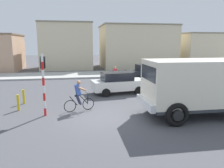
{
  "coord_description": "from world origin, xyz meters",
  "views": [
    {
      "loc": [
        -1.31,
        -10.72,
        3.72
      ],
      "look_at": [
        1.03,
        2.5,
        1.2
      ],
      "focal_mm": 35.08,
      "sensor_mm": 36.0,
      "label": 1
    }
  ],
  "objects_px": {
    "car_red_near": "(118,83)",
    "car_white_mid": "(147,72)",
    "truck_foreground": "(197,84)",
    "bollard_near": "(18,103)",
    "cyclist": "(79,96)",
    "pedestrian_near_kerb": "(115,75)",
    "bollard_far": "(24,97)",
    "traffic_light_pole": "(43,76)"
  },
  "relations": [
    {
      "from": "traffic_light_pole",
      "to": "bollard_near",
      "type": "distance_m",
      "value": 2.51
    },
    {
      "from": "truck_foreground",
      "to": "bollard_far",
      "type": "distance_m",
      "value": 10.11
    },
    {
      "from": "bollard_near",
      "to": "bollard_far",
      "type": "distance_m",
      "value": 1.4
    },
    {
      "from": "pedestrian_near_kerb",
      "to": "bollard_near",
      "type": "relative_size",
      "value": 1.8
    },
    {
      "from": "pedestrian_near_kerb",
      "to": "bollard_far",
      "type": "height_order",
      "value": "pedestrian_near_kerb"
    },
    {
      "from": "car_red_near",
      "to": "bollard_near",
      "type": "relative_size",
      "value": 4.65
    },
    {
      "from": "car_red_near",
      "to": "car_white_mid",
      "type": "distance_m",
      "value": 6.82
    },
    {
      "from": "pedestrian_near_kerb",
      "to": "truck_foreground",
      "type": "bearing_deg",
      "value": -76.25
    },
    {
      "from": "car_white_mid",
      "to": "pedestrian_near_kerb",
      "type": "relative_size",
      "value": 2.58
    },
    {
      "from": "cyclist",
      "to": "pedestrian_near_kerb",
      "type": "xyz_separation_m",
      "value": [
        3.52,
        7.82,
        -0.02
      ]
    },
    {
      "from": "bollard_far",
      "to": "traffic_light_pole",
      "type": "bearing_deg",
      "value": -57.7
    },
    {
      "from": "cyclist",
      "to": "traffic_light_pole",
      "type": "relative_size",
      "value": 0.54
    },
    {
      "from": "bollard_near",
      "to": "bollard_far",
      "type": "relative_size",
      "value": 1.0
    },
    {
      "from": "truck_foreground",
      "to": "pedestrian_near_kerb",
      "type": "relative_size",
      "value": 3.38
    },
    {
      "from": "truck_foreground",
      "to": "bollard_near",
      "type": "distance_m",
      "value": 9.65
    },
    {
      "from": "traffic_light_pole",
      "to": "car_white_mid",
      "type": "relative_size",
      "value": 0.77
    },
    {
      "from": "truck_foreground",
      "to": "traffic_light_pole",
      "type": "height_order",
      "value": "traffic_light_pole"
    },
    {
      "from": "car_red_near",
      "to": "bollard_near",
      "type": "distance_m",
      "value": 7.15
    },
    {
      "from": "car_white_mid",
      "to": "bollard_near",
      "type": "bearing_deg",
      "value": -140.24
    },
    {
      "from": "truck_foreground",
      "to": "bollard_near",
      "type": "bearing_deg",
      "value": 164.56
    },
    {
      "from": "truck_foreground",
      "to": "cyclist",
      "type": "bearing_deg",
      "value": 162.46
    },
    {
      "from": "car_white_mid",
      "to": "bollard_far",
      "type": "xyz_separation_m",
      "value": [
        -10.45,
        -7.29,
        -0.37
      ]
    },
    {
      "from": "traffic_light_pole",
      "to": "car_red_near",
      "type": "xyz_separation_m",
      "value": [
        4.8,
        4.31,
        -1.25
      ]
    },
    {
      "from": "truck_foreground",
      "to": "cyclist",
      "type": "relative_size",
      "value": 3.18
    },
    {
      "from": "car_red_near",
      "to": "bollard_far",
      "type": "height_order",
      "value": "car_red_near"
    },
    {
      "from": "cyclist",
      "to": "bollard_far",
      "type": "bearing_deg",
      "value": 148.01
    },
    {
      "from": "car_red_near",
      "to": "bollard_far",
      "type": "xyz_separation_m",
      "value": [
        -6.37,
        -1.82,
        -0.37
      ]
    },
    {
      "from": "car_white_mid",
      "to": "bollard_far",
      "type": "bearing_deg",
      "value": -145.08
    },
    {
      "from": "truck_foreground",
      "to": "car_red_near",
      "type": "distance_m",
      "value": 6.49
    },
    {
      "from": "pedestrian_near_kerb",
      "to": "cyclist",
      "type": "bearing_deg",
      "value": -114.2
    },
    {
      "from": "car_white_mid",
      "to": "bollard_near",
      "type": "relative_size",
      "value": 4.65
    },
    {
      "from": "car_white_mid",
      "to": "bollard_near",
      "type": "height_order",
      "value": "car_white_mid"
    },
    {
      "from": "traffic_light_pole",
      "to": "car_white_mid",
      "type": "xyz_separation_m",
      "value": [
        8.87,
        9.79,
        -1.25
      ]
    },
    {
      "from": "car_red_near",
      "to": "car_white_mid",
      "type": "xyz_separation_m",
      "value": [
        4.07,
        5.47,
        0.0
      ]
    },
    {
      "from": "car_red_near",
      "to": "cyclist",
      "type": "bearing_deg",
      "value": -127.78
    },
    {
      "from": "truck_foreground",
      "to": "cyclist",
      "type": "xyz_separation_m",
      "value": [
        -5.88,
        1.86,
        -0.8
      ]
    },
    {
      "from": "car_white_mid",
      "to": "truck_foreground",
      "type": "bearing_deg",
      "value": -96.2
    },
    {
      "from": "car_white_mid",
      "to": "traffic_light_pole",
      "type": "bearing_deg",
      "value": -132.21
    },
    {
      "from": "truck_foreground",
      "to": "car_red_near",
      "type": "height_order",
      "value": "truck_foreground"
    },
    {
      "from": "cyclist",
      "to": "traffic_light_pole",
      "type": "xyz_separation_m",
      "value": [
        -1.77,
        -0.4,
        1.2
      ]
    },
    {
      "from": "truck_foreground",
      "to": "car_white_mid",
      "type": "bearing_deg",
      "value": 83.8
    },
    {
      "from": "cyclist",
      "to": "truck_foreground",
      "type": "bearing_deg",
      "value": -17.54
    }
  ]
}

